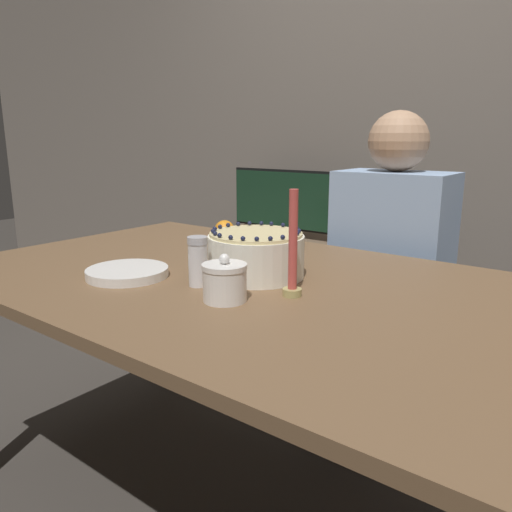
# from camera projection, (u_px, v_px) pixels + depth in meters

# --- Properties ---
(ground_plane) EXTENTS (12.00, 12.00, 0.00)m
(ground_plane) POSITION_uv_depth(u_px,v_px,m) (242.00, 507.00, 1.52)
(ground_plane) COLOR #3D3833
(wall_behind) EXTENTS (8.00, 0.05, 2.60)m
(wall_behind) POSITION_uv_depth(u_px,v_px,m) (432.00, 92.00, 2.29)
(wall_behind) COLOR slate
(wall_behind) RESTS_ON ground_plane
(dining_table) EXTENTS (1.64, 1.01, 0.73)m
(dining_table) POSITION_uv_depth(u_px,v_px,m) (240.00, 310.00, 1.37)
(dining_table) COLOR brown
(dining_table) RESTS_ON ground_plane
(cake) EXTENTS (0.26, 0.26, 0.13)m
(cake) POSITION_uv_depth(u_px,v_px,m) (256.00, 255.00, 1.34)
(cake) COLOR white
(cake) RESTS_ON dining_table
(sugar_bowl) EXTENTS (0.10, 0.10, 0.11)m
(sugar_bowl) POSITION_uv_depth(u_px,v_px,m) (225.00, 282.00, 1.14)
(sugar_bowl) COLOR white
(sugar_bowl) RESTS_ON dining_table
(sugar_shaker) EXTENTS (0.05, 0.05, 0.13)m
(sugar_shaker) POSITION_uv_depth(u_px,v_px,m) (198.00, 261.00, 1.25)
(sugar_shaker) COLOR white
(sugar_shaker) RESTS_ON dining_table
(plate_stack) EXTENTS (0.22, 0.22, 0.02)m
(plate_stack) POSITION_uv_depth(u_px,v_px,m) (127.00, 272.00, 1.35)
(plate_stack) COLOR white
(plate_stack) RESTS_ON dining_table
(candle) EXTENTS (0.05, 0.05, 0.25)m
(candle) POSITION_uv_depth(u_px,v_px,m) (293.00, 254.00, 1.16)
(candle) COLOR tan
(candle) RESTS_ON dining_table
(orange_fruit_0) EXTENTS (0.07, 0.07, 0.07)m
(orange_fruit_0) POSITION_uv_depth(u_px,v_px,m) (225.00, 230.00, 1.82)
(orange_fruit_0) COLOR orange
(orange_fruit_0) RESTS_ON dining_table
(person_man_blue_shirt) EXTENTS (0.40, 0.34, 1.19)m
(person_man_blue_shirt) POSITION_uv_depth(u_px,v_px,m) (388.00, 297.00, 1.86)
(person_man_blue_shirt) COLOR #595960
(person_man_blue_shirt) RESTS_ON ground_plane
(side_cabinet) EXTENTS (0.82, 0.46, 0.59)m
(side_cabinet) POSITION_uv_depth(u_px,v_px,m) (284.00, 290.00, 2.68)
(side_cabinet) COLOR brown
(side_cabinet) RESTS_ON ground_plane
(tv_monitor) EXTENTS (0.65, 0.10, 0.34)m
(tv_monitor) POSITION_uv_depth(u_px,v_px,m) (285.00, 201.00, 2.58)
(tv_monitor) COLOR black
(tv_monitor) RESTS_ON side_cabinet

